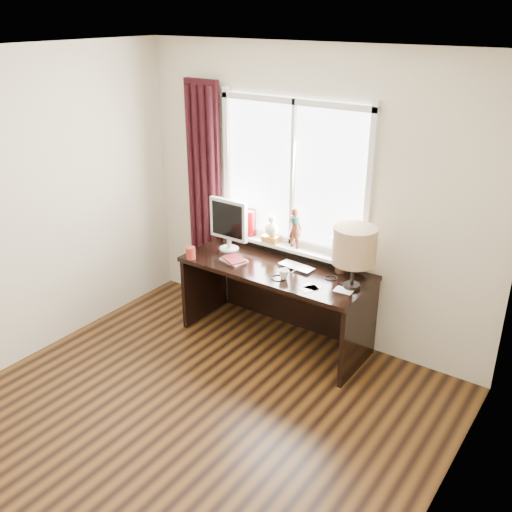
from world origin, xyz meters
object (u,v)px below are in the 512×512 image
Objects in this scene: table_lamp at (355,246)px; red_cup at (191,253)px; desk at (281,287)px; mug at (284,274)px; laptop at (297,267)px; monitor at (229,222)px.

red_cup is at bearing -167.85° from table_lamp.
red_cup reaches higher than desk.
mug is at bearing 8.14° from red_cup.
mug is (0.02, -0.24, 0.03)m from laptop.
red_cup is 0.46m from monitor.
desk is at bearing 177.88° from laptop.
monitor is (-0.75, -0.00, 0.27)m from laptop.
table_lamp is at bearing -0.36° from laptop.
red_cup is at bearing -151.33° from desk.
monitor is at bearing 67.73° from red_cup.
table_lamp is (0.54, 0.18, 0.32)m from mug.
mug is 0.44m from desk.
table_lamp reaches higher than mug.
monitor reaches higher than laptop.
desk is (0.73, 0.40, -0.30)m from red_cup.
desk is 0.78m from monitor.
red_cup is 0.21× the size of table_lamp.
table_lamp is at bearing -2.54° from monitor.
mug is 0.18× the size of monitor.
monitor is 0.94× the size of table_lamp.
red_cup is 0.88m from desk.
monitor reaches higher than mug.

